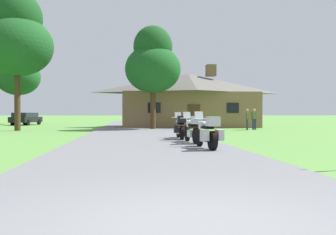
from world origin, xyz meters
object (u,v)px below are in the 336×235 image
at_px(motorcycle_white_second_in_row, 192,129).
at_px(bystander_olive_shirt_near_lodge, 254,118).
at_px(bystander_olive_shirt_beside_signpost, 247,118).
at_px(motorcycle_silver_farthest_in_row, 180,128).
at_px(tree_left_far, 18,72).
at_px(tree_by_lodge_front, 153,63).
at_px(parked_black_suv_far_left, 26,118).
at_px(motorcycle_silver_nearest_to_camera, 208,133).
at_px(tree_left_near, 17,38).

xyz_separation_m(motorcycle_white_second_in_row, bystander_olive_shirt_near_lodge, (7.27, 12.54, 0.31)).
bearing_deg(bystander_olive_shirt_beside_signpost, bystander_olive_shirt_near_lodge, 146.56).
bearing_deg(bystander_olive_shirt_beside_signpost, motorcycle_silver_farthest_in_row, -15.48).
relative_size(motorcycle_white_second_in_row, motorcycle_silver_farthest_in_row, 1.00).
xyz_separation_m(motorcycle_silver_farthest_in_row, tree_left_far, (-16.13, 27.89, 5.84)).
bearing_deg(bystander_olive_shirt_near_lodge, motorcycle_white_second_in_row, 59.14).
xyz_separation_m(tree_by_lodge_front, tree_left_far, (-15.54, 16.53, 1.07)).
height_order(motorcycle_white_second_in_row, tree_left_far, tree_left_far).
distance_m(motorcycle_silver_farthest_in_row, bystander_olive_shirt_beside_signpost, 11.75).
xyz_separation_m(motorcycle_white_second_in_row, motorcycle_silver_farthest_in_row, (-0.17, 2.26, -0.01)).
height_order(tree_left_far, parked_black_suv_far_left, tree_left_far).
bearing_deg(motorcycle_silver_nearest_to_camera, tree_by_lodge_front, 86.69).
distance_m(motorcycle_white_second_in_row, tree_left_far, 34.77).
bearing_deg(tree_left_near, motorcycle_silver_farthest_in_row, -44.18).
height_order(motorcycle_silver_farthest_in_row, tree_left_near, tree_left_near).
bearing_deg(bystander_olive_shirt_beside_signpost, tree_left_far, -109.58).
relative_size(motorcycle_silver_nearest_to_camera, bystander_olive_shirt_beside_signpost, 1.25).
height_order(bystander_olive_shirt_beside_signpost, tree_by_lodge_front, tree_by_lodge_front).
height_order(motorcycle_white_second_in_row, motorcycle_silver_farthest_in_row, same).
relative_size(bystander_olive_shirt_beside_signpost, tree_left_far, 0.17).
bearing_deg(bystander_olive_shirt_near_lodge, tree_left_far, -37.52).
xyz_separation_m(tree_by_lodge_front, parked_black_suv_far_left, (-13.53, 12.77, -4.60)).
bearing_deg(motorcycle_silver_nearest_to_camera, tree_left_far, 110.29).
relative_size(bystander_olive_shirt_near_lodge, tree_left_far, 0.17).
distance_m(motorcycle_white_second_in_row, motorcycle_silver_farthest_in_row, 2.27).
bearing_deg(motorcycle_silver_nearest_to_camera, motorcycle_silver_farthest_in_row, 86.67).
xyz_separation_m(motorcycle_silver_nearest_to_camera, parked_black_suv_far_left, (-14.37, 28.98, 0.17)).
bearing_deg(tree_by_lodge_front, bystander_olive_shirt_beside_signpost, -13.09).
xyz_separation_m(tree_by_lodge_front, tree_left_near, (-10.22, -0.85, 1.58)).
xyz_separation_m(motorcycle_silver_farthest_in_row, tree_left_near, (-10.82, 10.51, 6.35)).
distance_m(motorcycle_silver_nearest_to_camera, bystander_olive_shirt_near_lodge, 16.75).
bearing_deg(motorcycle_silver_nearest_to_camera, bystander_olive_shirt_beside_signpost, 59.90).
distance_m(tree_by_lodge_front, tree_left_far, 22.71).
bearing_deg(motorcycle_white_second_in_row, tree_left_near, 125.80).
bearing_deg(bystander_olive_shirt_near_lodge, motorcycle_silver_nearest_to_camera, 63.81).
xyz_separation_m(motorcycle_silver_nearest_to_camera, bystander_olive_shirt_near_lodge, (7.19, 15.12, 0.32)).
height_order(bystander_olive_shirt_near_lodge, parked_black_suv_far_left, bystander_olive_shirt_near_lodge).
bearing_deg(parked_black_suv_far_left, bystander_olive_shirt_near_lodge, -23.47).
height_order(bystander_olive_shirt_near_lodge, tree_left_far, tree_left_far).
distance_m(bystander_olive_shirt_beside_signpost, tree_left_far, 29.69).
xyz_separation_m(motorcycle_white_second_in_row, bystander_olive_shirt_beside_signpost, (6.48, 11.93, 0.31)).
xyz_separation_m(motorcycle_silver_nearest_to_camera, motorcycle_silver_farthest_in_row, (-0.25, 4.85, 0.00)).
distance_m(bystander_olive_shirt_beside_signpost, tree_by_lodge_front, 8.67).
bearing_deg(bystander_olive_shirt_near_lodge, bystander_olive_shirt_beside_signpost, 36.75).
height_order(motorcycle_silver_farthest_in_row, tree_left_far, tree_left_far).
relative_size(motorcycle_silver_nearest_to_camera, tree_left_near, 0.20).
relative_size(motorcycle_white_second_in_row, tree_left_far, 0.21).
height_order(motorcycle_silver_farthest_in_row, bystander_olive_shirt_near_lodge, bystander_olive_shirt_near_lodge).
relative_size(motorcycle_white_second_in_row, bystander_olive_shirt_near_lodge, 1.25).
bearing_deg(bystander_olive_shirt_beside_signpost, tree_left_near, -73.69).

